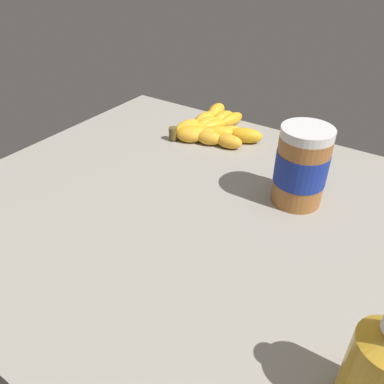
% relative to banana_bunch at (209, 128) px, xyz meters
% --- Properties ---
extents(ground_plane, '(0.93, 0.78, 0.05)m').
position_rel_banana_bunch_xyz_m(ground_plane, '(0.15, -0.27, -0.04)').
color(ground_plane, gray).
extents(banana_bunch, '(0.21, 0.23, 0.04)m').
position_rel_banana_bunch_xyz_m(banana_bunch, '(0.00, 0.00, 0.00)').
color(banana_bunch, gold).
rests_on(banana_bunch, ground_plane).
extents(peanut_butter_jar, '(0.09, 0.09, 0.15)m').
position_rel_banana_bunch_xyz_m(peanut_butter_jar, '(0.28, -0.15, 0.06)').
color(peanut_butter_jar, '#9E602D').
rests_on(peanut_butter_jar, ground_plane).
extents(honey_bottle, '(0.06, 0.06, 0.14)m').
position_rel_banana_bunch_xyz_m(honey_bottle, '(0.48, -0.46, 0.05)').
color(honey_bottle, gold).
rests_on(honey_bottle, ground_plane).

